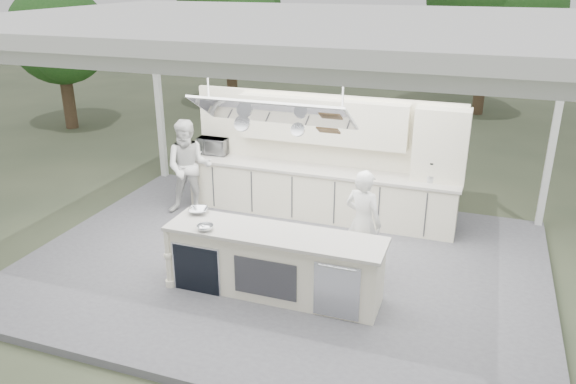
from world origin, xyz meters
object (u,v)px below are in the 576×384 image
at_px(head_chef, 363,222).
at_px(sous_chef, 189,167).
at_px(back_counter, 318,192).
at_px(demo_island, 273,263).

distance_m(head_chef, sous_chef, 3.75).
distance_m(back_counter, head_chef, 2.19).
bearing_deg(demo_island, back_counter, 93.63).
bearing_deg(head_chef, sous_chef, 0.07).
distance_m(demo_island, sous_chef, 3.37).
relative_size(demo_island, head_chef, 1.89).
relative_size(demo_island, sous_chef, 1.73).
bearing_deg(back_counter, sous_chef, -165.45).
xyz_separation_m(demo_island, sous_chef, (-2.52, 2.20, 0.42)).
bearing_deg(back_counter, demo_island, -86.37).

